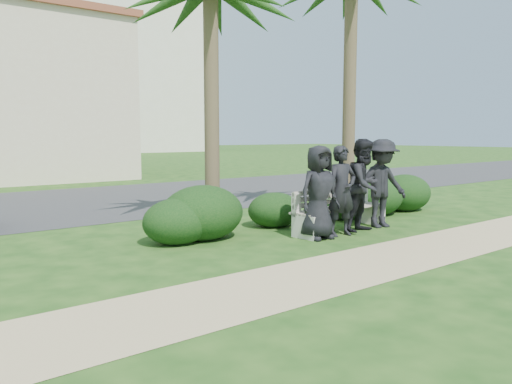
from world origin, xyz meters
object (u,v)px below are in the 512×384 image
at_px(man_b, 342,191).
at_px(man_d, 382,183).
at_px(man_a, 319,192).
at_px(park_bench, 340,212).
at_px(man_c, 364,186).

relative_size(man_b, man_d, 0.94).
distance_m(man_a, man_b, 0.57).
xyz_separation_m(park_bench, man_c, (0.30, -0.37, 0.56)).
bearing_deg(man_a, man_c, 1.42).
bearing_deg(man_a, man_d, 4.84).
xyz_separation_m(man_b, man_c, (0.67, 0.01, 0.06)).
bearing_deg(man_a, park_bench, 22.42).
height_order(man_a, man_b, man_a).
xyz_separation_m(park_bench, man_d, (0.97, -0.28, 0.55)).
bearing_deg(man_b, man_c, 10.04).
distance_m(man_c, man_d, 0.68).
distance_m(man_b, man_d, 1.35).
height_order(park_bench, man_c, man_c).
bearing_deg(man_c, man_b, 170.19).
xyz_separation_m(man_c, man_d, (0.67, 0.09, -0.00)).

